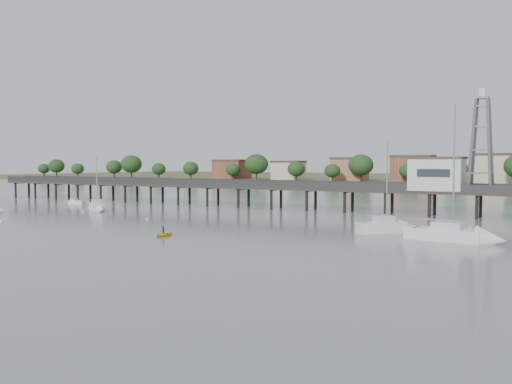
% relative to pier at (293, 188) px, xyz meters
% --- Properties ---
extents(pier, '(150.00, 5.00, 5.50)m').
position_rel_pier_xyz_m(pier, '(0.00, 0.00, 0.00)').
color(pier, '#2D2823').
rests_on(pier, ground).
extents(pier_building, '(8.40, 5.40, 5.30)m').
position_rel_pier_xyz_m(pier_building, '(25.00, 0.00, 2.87)').
color(pier_building, silver).
rests_on(pier_building, ground).
extents(lattice_tower, '(3.20, 3.20, 15.50)m').
position_rel_pier_xyz_m(lattice_tower, '(31.50, 0.00, 7.31)').
color(lattice_tower, slate).
rests_on(lattice_tower, ground).
extents(sailboat_b, '(5.97, 4.53, 10.02)m').
position_rel_pier_xyz_m(sailboat_b, '(-27.50, -20.30, -3.13)').
color(sailboat_b, white).
rests_on(sailboat_b, ground).
extents(sailboat_c, '(6.49, 6.33, 11.72)m').
position_rel_pier_xyz_m(sailboat_c, '(24.99, -24.54, -3.14)').
color(sailboat_c, white).
rests_on(sailboat_c, ground).
extents(sailboat_d, '(9.72, 3.80, 15.52)m').
position_rel_pier_xyz_m(sailboat_d, '(34.05, -28.93, -3.16)').
color(sailboat_d, white).
rests_on(sailboat_d, ground).
extents(white_tender, '(3.44, 1.89, 1.27)m').
position_rel_pier_xyz_m(white_tender, '(-43.28, -10.44, -3.40)').
color(white_tender, white).
rests_on(white_tender, ground).
extents(yellow_dinghy, '(2.04, 0.81, 2.78)m').
position_rel_pier_xyz_m(yellow_dinghy, '(3.34, -40.82, -3.79)').
color(yellow_dinghy, yellow).
rests_on(yellow_dinghy, ground).
extents(dinghy_occupant, '(0.51, 1.01, 0.23)m').
position_rel_pier_xyz_m(dinghy_occupant, '(3.34, -40.82, -3.79)').
color(dinghy_occupant, black).
rests_on(dinghy_occupant, ground).
extents(mooring_buoys, '(75.06, 24.77, 0.39)m').
position_rel_pier_xyz_m(mooring_buoys, '(2.80, -28.47, -3.71)').
color(mooring_buoys, beige).
rests_on(mooring_buoys, ground).
extents(far_shore, '(500.00, 170.00, 10.40)m').
position_rel_pier_xyz_m(far_shore, '(0.36, 179.58, -2.85)').
color(far_shore, '#475133').
rests_on(far_shore, ground).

